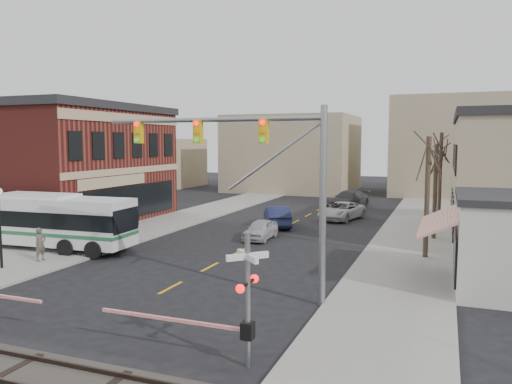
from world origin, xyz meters
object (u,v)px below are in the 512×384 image
transit_bus (37,220)px  rr_crossing_east (234,300)px  traffic_signal_mast (258,162)px  pedestrian_near (40,244)px  car_b (277,216)px  car_d (348,199)px  car_a (261,230)px  pedestrian_far (49,231)px  car_c (342,211)px

transit_bus → rr_crossing_east: (17.69, -10.45, 0.15)m
transit_bus → traffic_signal_mast: bearing=-14.7°
pedestrian_near → traffic_signal_mast: bearing=-89.4°
transit_bus → traffic_signal_mast: size_ratio=1.26×
car_b → car_d: size_ratio=0.84×
transit_bus → pedestrian_near: transit_bus is taller
rr_crossing_east → car_d: rr_crossing_east is taller
car_a → car_b: 5.23m
transit_bus → car_b: 17.14m
rr_crossing_east → car_d: (-3.36, 36.44, -1.12)m
pedestrian_near → pedestrian_far: 4.08m
car_b → car_d: car_d is taller
car_c → car_b: bearing=-113.3°
car_a → car_d: 18.44m
pedestrian_far → transit_bus: bearing=167.7°
car_b → pedestrian_far: 16.47m
rr_crossing_east → pedestrian_far: bearing=147.7°
traffic_signal_mast → rr_crossing_east: (1.62, -6.24, -3.77)m
pedestrian_far → pedestrian_near: bearing=-114.7°
car_a → car_b: (-0.57, 5.20, 0.15)m
pedestrian_far → car_b: bearing=-12.9°
transit_bus → car_a: 14.12m
car_c → rr_crossing_east: bearing=-71.2°
rr_crossing_east → car_b: (-6.50, 23.38, -1.16)m
traffic_signal_mast → car_c: traffic_signal_mast is taller
traffic_signal_mast → transit_bus: bearing=165.3°
transit_bus → pedestrian_near: (2.89, -2.75, -0.79)m
car_d → pedestrian_near: (-11.45, -28.74, 0.18)m
car_d → pedestrian_far: bearing=-101.6°
rr_crossing_east → pedestrian_far: (-17.28, 10.93, -0.94)m
traffic_signal_mast → car_d: bearing=93.3°
transit_bus → pedestrian_far: bearing=49.7°
transit_bus → rr_crossing_east: rr_crossing_east is taller
car_a → pedestrian_far: 13.47m
pedestrian_far → car_a: bearing=-29.5°
rr_crossing_east → transit_bus: bearing=149.4°
transit_bus → car_c: transit_bus is taller
traffic_signal_mast → pedestrian_near: traffic_signal_mast is taller
pedestrian_near → pedestrian_far: pedestrian_near is taller
traffic_signal_mast → car_a: 13.68m
car_d → pedestrian_near: 30.94m
transit_bus → car_d: 29.70m
traffic_signal_mast → car_b: 18.49m
rr_crossing_east → car_d: size_ratio=0.96×
rr_crossing_east → pedestrian_near: 16.71m
pedestrian_near → pedestrian_far: bearing=44.3°
transit_bus → car_c: 23.74m
transit_bus → car_c: bearing=50.2°
car_d → pedestrian_far: (-13.92, -25.50, 0.18)m
car_a → car_d: car_d is taller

